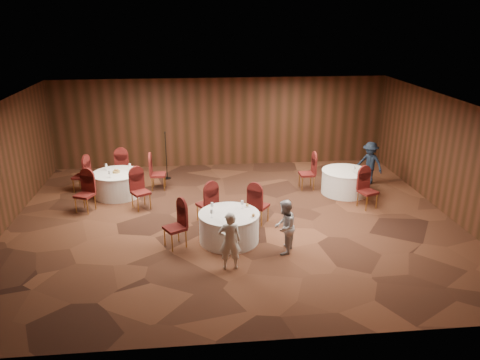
{
  "coord_description": "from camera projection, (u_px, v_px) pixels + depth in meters",
  "views": [
    {
      "loc": [
        -0.99,
        -11.62,
        5.4
      ],
      "look_at": [
        0.2,
        0.2,
        1.1
      ],
      "focal_mm": 35.0,
      "sensor_mm": 36.0,
      "label": 1
    }
  ],
  "objects": [
    {
      "name": "woman_b",
      "position": [
        284.0,
        227.0,
        10.89
      ],
      "size": [
        0.71,
        0.79,
        1.32
      ],
      "primitive_type": "imported",
      "rotation": [
        0.0,
        0.0,
        4.3
      ],
      "color": "#B4B4B9",
      "rests_on": "ground"
    },
    {
      "name": "table_right",
      "position": [
        345.0,
        182.0,
        14.62
      ],
      "size": [
        1.48,
        1.48,
        0.74
      ],
      "color": "silver",
      "rests_on": "ground"
    },
    {
      "name": "man_c",
      "position": [
        370.0,
        163.0,
        15.33
      ],
      "size": [
        1.0,
        1.03,
        1.41
      ],
      "primitive_type": "imported",
      "rotation": [
        0.0,
        0.0,
        5.45
      ],
      "color": "black",
      "rests_on": "ground"
    },
    {
      "name": "table_main",
      "position": [
        229.0,
        227.0,
        11.55
      ],
      "size": [
        1.5,
        1.5,
        0.74
      ],
      "color": "silver",
      "rests_on": "ground"
    },
    {
      "name": "chairs_main",
      "position": [
        215.0,
        212.0,
        12.11
      ],
      "size": [
        2.91,
        2.1,
        1.0
      ],
      "color": "#46110E",
      "rests_on": "ground"
    },
    {
      "name": "room_shell",
      "position": [
        233.0,
        152.0,
        12.13
      ],
      "size": [
        12.0,
        12.0,
        12.0
      ],
      "color": "silver",
      "rests_on": "ground"
    },
    {
      "name": "ground",
      "position": [
        233.0,
        220.0,
        12.8
      ],
      "size": [
        12.0,
        12.0,
        0.0
      ],
      "primitive_type": "plane",
      "color": "black",
      "rests_on": "ground"
    },
    {
      "name": "chairs_right",
      "position": [
        336.0,
        182.0,
        14.21
      ],
      "size": [
        1.99,
        2.32,
        1.0
      ],
      "color": "#46110E",
      "rests_on": "ground"
    },
    {
      "name": "chairs_left",
      "position": [
        118.0,
        180.0,
        14.38
      ],
      "size": [
        2.99,
        3.1,
        1.0
      ],
      "color": "#46110E",
      "rests_on": "ground"
    },
    {
      "name": "tabletop_left",
      "position": [
        116.0,
        170.0,
        14.28
      ],
      "size": [
        0.8,
        0.77,
        0.22
      ],
      "color": "silver",
      "rests_on": "table_left"
    },
    {
      "name": "mic_stand",
      "position": [
        167.0,
        165.0,
        15.85
      ],
      "size": [
        0.24,
        0.24,
        1.64
      ],
      "color": "black",
      "rests_on": "ground"
    },
    {
      "name": "woman_a",
      "position": [
        230.0,
        241.0,
        10.2
      ],
      "size": [
        0.49,
        0.32,
        1.35
      ],
      "primitive_type": "imported",
      "rotation": [
        0.0,
        0.0,
        3.14
      ],
      "color": "silver",
      "rests_on": "ground"
    },
    {
      "name": "tabletop_main",
      "position": [
        234.0,
        211.0,
        11.31
      ],
      "size": [
        1.11,
        1.09,
        0.22
      ],
      "color": "silver",
      "rests_on": "table_main"
    },
    {
      "name": "table_left",
      "position": [
        117.0,
        184.0,
        14.43
      ],
      "size": [
        1.48,
        1.48,
        0.74
      ],
      "color": "silver",
      "rests_on": "ground"
    },
    {
      "name": "tabletop_right",
      "position": [
        354.0,
        168.0,
        14.26
      ],
      "size": [
        0.08,
        0.08,
        0.22
      ],
      "color": "silver",
      "rests_on": "table_right"
    }
  ]
}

